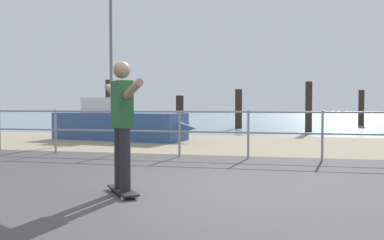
{
  "coord_description": "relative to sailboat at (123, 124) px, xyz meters",
  "views": [
    {
      "loc": [
        1.22,
        -5.34,
        1.19
      ],
      "look_at": [
        -0.41,
        2.0,
        0.9
      ],
      "focal_mm": 39.06,
      "sensor_mm": 36.0,
      "label": 1
    }
  ],
  "objects": [
    {
      "name": "ground_plane",
      "position": [
        3.94,
        -8.51,
        -0.52
      ],
      "size": [
        24.0,
        10.0,
        0.04
      ],
      "primitive_type": "cube",
      "color": "#474444",
      "rests_on": "ground"
    },
    {
      "name": "beach_strip",
      "position": [
        3.94,
        -0.51,
        -0.52
      ],
      "size": [
        24.0,
        6.0,
        0.04
      ],
      "primitive_type": "cube",
      "color": "tan",
      "rests_on": "ground"
    },
    {
      "name": "sea_surface",
      "position": [
        3.94,
        27.49,
        -0.52
      ],
      "size": [
        72.0,
        50.0,
        0.04
      ],
      "primitive_type": "cube",
      "color": "#75939E",
      "rests_on": "ground"
    },
    {
      "name": "railing_fence",
      "position": [
        2.13,
        -3.91,
        0.17
      ],
      "size": [
        13.71,
        0.05,
        1.05
      ],
      "color": "gray",
      "rests_on": "ground"
    },
    {
      "name": "sailboat",
      "position": [
        0.0,
        0.0,
        0.0
      ],
      "size": [
        5.06,
        2.18,
        5.23
      ],
      "color": "#335184",
      "rests_on": "ground"
    },
    {
      "name": "skateboard",
      "position": [
        3.13,
        -7.82,
        -0.45
      ],
      "size": [
        0.65,
        0.75,
        0.08
      ],
      "color": "black",
      "rests_on": "ground"
    },
    {
      "name": "skateboarder",
      "position": [
        3.13,
        -7.82,
        0.49
      ],
      "size": [
        0.97,
        1.19,
        1.65
      ],
      "color": "#26262B",
      "rests_on": "skateboard"
    },
    {
      "name": "groyne_post_0",
      "position": [
        -3.26,
        6.27,
        0.67
      ],
      "size": [
        0.33,
        0.33,
        2.38
      ],
      "primitive_type": "cylinder",
      "color": "#332319",
      "rests_on": "ground"
    },
    {
      "name": "groyne_post_1",
      "position": [
        -0.13,
        8.07,
        0.29
      ],
      "size": [
        0.4,
        0.4,
        1.63
      ],
      "primitive_type": "cylinder",
      "color": "#332319",
      "rests_on": "ground"
    },
    {
      "name": "groyne_post_2",
      "position": [
        3.0,
        7.25,
        0.43
      ],
      "size": [
        0.33,
        0.33,
        1.9
      ],
      "primitive_type": "cylinder",
      "color": "#332319",
      "rests_on": "ground"
    },
    {
      "name": "groyne_post_3",
      "position": [
        6.13,
        4.86,
        0.53
      ],
      "size": [
        0.28,
        0.28,
        2.11
      ],
      "primitive_type": "cylinder",
      "color": "#332319",
      "rests_on": "ground"
    },
    {
      "name": "groyne_post_4",
      "position": [
        9.26,
        11.41,
        0.46
      ],
      "size": [
        0.31,
        0.31,
        1.96
      ],
      "primitive_type": "cylinder",
      "color": "#332319",
      "rests_on": "ground"
    }
  ]
}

